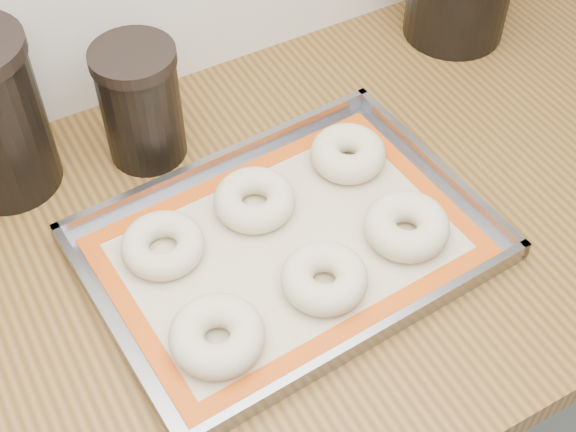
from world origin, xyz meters
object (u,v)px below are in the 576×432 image
bagel_back_right (348,153)px  baking_tray (288,245)px  bagel_front_mid (324,278)px  bagel_back_left (163,245)px  bagel_front_right (407,226)px  canister_mid (141,104)px  bagel_back_mid (254,200)px  bagel_front_left (217,336)px

bagel_back_right → baking_tray: bearing=-148.5°
baking_tray → bagel_front_mid: (0.01, -0.07, 0.02)m
bagel_front_mid → bagel_back_left: (-0.14, 0.13, -0.00)m
baking_tray → bagel_front_right: 0.14m
baking_tray → bagel_front_mid: 0.07m
baking_tray → bagel_front_right: (0.13, -0.06, 0.02)m
bagel_front_right → canister_mid: 0.36m
bagel_front_mid → bagel_back_right: bearing=50.4°
bagel_back_mid → bagel_back_right: bearing=4.5°
bagel_front_mid → bagel_back_right: (0.13, 0.16, 0.00)m
baking_tray → bagel_back_mid: bagel_back_mid is taller
bagel_front_right → canister_mid: size_ratio=0.63×
baking_tray → canister_mid: 0.26m
baking_tray → bagel_front_mid: size_ratio=4.84×
bagel_back_left → bagel_back_right: bearing=4.5°
bagel_front_left → bagel_back_mid: bagel_front_left is taller
bagel_back_right → bagel_back_mid: bearing=-175.5°
bagel_front_left → bagel_front_right: bearing=5.9°
bagel_front_left → bagel_front_mid: bearing=4.1°
bagel_back_left → bagel_front_left: bearing=-89.8°
baking_tray → bagel_front_left: bagel_front_left is taller
baking_tray → bagel_back_right: bagel_back_right is taller
bagel_front_mid → bagel_front_right: (0.12, 0.02, 0.00)m
bagel_front_left → bagel_back_left: bearing=90.2°
bagel_front_right → canister_mid: canister_mid is taller
bagel_front_mid → bagel_front_right: bearing=7.9°
bagel_front_mid → bagel_front_left: bearing=-175.9°
canister_mid → bagel_back_mid: bearing=-66.2°
bagel_front_left → canister_mid: (0.05, 0.32, 0.06)m
bagel_back_left → bagel_back_right: (0.27, 0.02, 0.00)m
bagel_back_right → canister_mid: bearing=144.3°
bagel_front_right → canister_mid: bearing=125.8°
bagel_back_left → bagel_back_mid: (0.13, 0.01, 0.00)m
bagel_front_right → bagel_back_left: (-0.26, 0.12, -0.00)m
bagel_back_right → canister_mid: size_ratio=0.60×
bagel_front_left → bagel_back_right: bearing=31.7°
bagel_back_left → bagel_back_mid: bagel_back_mid is taller
bagel_back_mid → bagel_back_right: bagel_back_right is taller
canister_mid → bagel_front_left: bearing=-99.4°
baking_tray → bagel_back_left: size_ratio=4.89×
bagel_back_right → bagel_back_left: bearing=-175.5°
bagel_back_right → canister_mid: (-0.21, 0.15, 0.06)m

